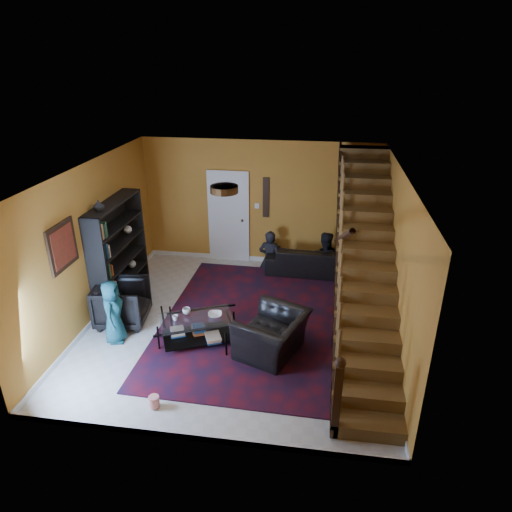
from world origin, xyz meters
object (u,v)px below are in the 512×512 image
(bookshelf, at_px, (119,254))
(sofa, at_px, (314,260))
(armchair_left, at_px, (122,303))
(coffee_table, at_px, (197,329))
(armchair_right, at_px, (272,334))

(bookshelf, relative_size, sofa, 0.96)
(armchair_left, distance_m, coffee_table, 1.54)
(sofa, xyz_separation_m, armchair_right, (-0.58, -3.06, 0.05))
(armchair_right, xyz_separation_m, coffee_table, (-1.28, 0.12, -0.09))
(coffee_table, bearing_deg, armchair_right, -5.27)
(armchair_left, height_order, coffee_table, armchair_left)
(bookshelf, bearing_deg, sofa, 24.73)
(bookshelf, xyz_separation_m, coffee_table, (1.83, -1.24, -0.70))
(bookshelf, distance_m, armchair_right, 3.45)
(sofa, bearing_deg, armchair_right, 81.22)
(armchair_left, bearing_deg, sofa, -59.91)
(coffee_table, bearing_deg, armchair_left, 164.62)
(armchair_left, relative_size, coffee_table, 0.64)
(armchair_right, bearing_deg, bookshelf, -92.17)
(armchair_left, relative_size, armchair_right, 0.81)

